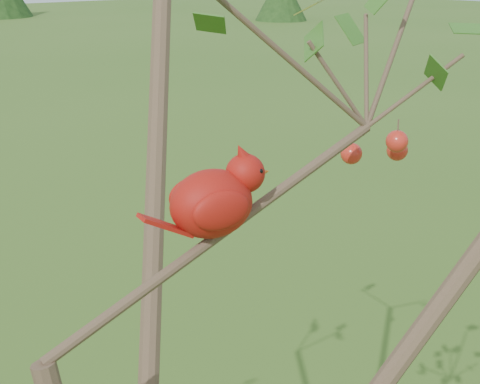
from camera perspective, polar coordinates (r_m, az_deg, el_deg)
The scene contains 2 objects.
crabapple_tree at distance 0.83m, azimuth -9.30°, elevation -6.22°, with size 2.35×2.05×2.95m.
cardinal at distance 1.01m, azimuth -2.08°, elevation -0.63°, with size 0.22×0.12×0.15m.
Camera 1 is at (-0.35, -0.68, 2.48)m, focal length 50.00 mm.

